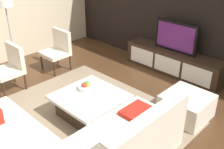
{
  "coord_description": "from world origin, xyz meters",
  "views": [
    {
      "loc": [
        2.68,
        -2.24,
        2.62
      ],
      "look_at": [
        -0.08,
        0.59,
        0.58
      ],
      "focal_mm": 42.62,
      "sensor_mm": 36.0,
      "label": 1
    }
  ],
  "objects_px": {
    "media_console": "(173,62)",
    "ottoman": "(186,106)",
    "accent_chair_far": "(58,48)",
    "floor_lamp": "(5,3)",
    "fruit_bowl": "(87,87)",
    "television": "(176,37)",
    "coffee_table": "(90,105)",
    "accent_chair_near": "(11,65)"
  },
  "relations": [
    {
      "from": "accent_chair_near",
      "to": "accent_chair_far",
      "type": "distance_m",
      "value": 1.15
    },
    {
      "from": "accent_chair_near",
      "to": "accent_chair_far",
      "type": "xyz_separation_m",
      "value": [
        -0.09,
        1.15,
        0.0
      ]
    },
    {
      "from": "television",
      "to": "coffee_table",
      "type": "xyz_separation_m",
      "value": [
        -0.1,
        -2.3,
        -0.61
      ]
    },
    {
      "from": "media_console",
      "to": "coffee_table",
      "type": "height_order",
      "value": "media_console"
    },
    {
      "from": "media_console",
      "to": "accent_chair_far",
      "type": "bearing_deg",
      "value": -140.86
    },
    {
      "from": "fruit_bowl",
      "to": "accent_chair_near",
      "type": "bearing_deg",
      "value": -161.39
    },
    {
      "from": "fruit_bowl",
      "to": "coffee_table",
      "type": "bearing_deg",
      "value": -28.4
    },
    {
      "from": "accent_chair_near",
      "to": "accent_chair_far",
      "type": "height_order",
      "value": "same"
    },
    {
      "from": "media_console",
      "to": "accent_chair_near",
      "type": "bearing_deg",
      "value": -124.14
    },
    {
      "from": "media_console",
      "to": "ottoman",
      "type": "relative_size",
      "value": 3.12
    },
    {
      "from": "accent_chair_far",
      "to": "floor_lamp",
      "type": "bearing_deg",
      "value": -134.69
    },
    {
      "from": "television",
      "to": "ottoman",
      "type": "relative_size",
      "value": 1.36
    },
    {
      "from": "coffee_table",
      "to": "ottoman",
      "type": "xyz_separation_m",
      "value": [
        1.15,
        1.07,
        -0.0
      ]
    },
    {
      "from": "accent_chair_near",
      "to": "ottoman",
      "type": "bearing_deg",
      "value": 22.83
    },
    {
      "from": "floor_lamp",
      "to": "accent_chair_far",
      "type": "xyz_separation_m",
      "value": [
        0.59,
        0.74,
        -0.98
      ]
    },
    {
      "from": "media_console",
      "to": "ottoman",
      "type": "xyz_separation_m",
      "value": [
        1.05,
        -1.23,
        -0.05
      ]
    },
    {
      "from": "floor_lamp",
      "to": "ottoman",
      "type": "height_order",
      "value": "floor_lamp"
    },
    {
      "from": "fruit_bowl",
      "to": "accent_chair_far",
      "type": "height_order",
      "value": "accent_chair_far"
    },
    {
      "from": "media_console",
      "to": "television",
      "type": "xyz_separation_m",
      "value": [
        0.0,
        0.0,
        0.57
      ]
    },
    {
      "from": "ottoman",
      "to": "television",
      "type": "bearing_deg",
      "value": 130.37
    },
    {
      "from": "media_console",
      "to": "accent_chair_near",
      "type": "relative_size",
      "value": 2.51
    },
    {
      "from": "television",
      "to": "accent_chair_near",
      "type": "bearing_deg",
      "value": -124.13
    },
    {
      "from": "television",
      "to": "floor_lamp",
      "type": "bearing_deg",
      "value": -137.54
    },
    {
      "from": "media_console",
      "to": "floor_lamp",
      "type": "relative_size",
      "value": 1.26
    },
    {
      "from": "television",
      "to": "ottoman",
      "type": "distance_m",
      "value": 1.73
    },
    {
      "from": "accent_chair_near",
      "to": "ottoman",
      "type": "relative_size",
      "value": 1.24
    },
    {
      "from": "coffee_table",
      "to": "ottoman",
      "type": "bearing_deg",
      "value": 42.91
    },
    {
      "from": "coffee_table",
      "to": "accent_chair_near",
      "type": "height_order",
      "value": "accent_chair_near"
    },
    {
      "from": "accent_chair_near",
      "to": "fruit_bowl",
      "type": "bearing_deg",
      "value": 14.13
    },
    {
      "from": "accent_chair_near",
      "to": "media_console",
      "type": "bearing_deg",
      "value": 51.38
    },
    {
      "from": "fruit_bowl",
      "to": "television",
      "type": "bearing_deg",
      "value": 82.68
    },
    {
      "from": "ottoman",
      "to": "fruit_bowl",
      "type": "height_order",
      "value": "fruit_bowl"
    },
    {
      "from": "coffee_table",
      "to": "fruit_bowl",
      "type": "distance_m",
      "value": 0.31
    },
    {
      "from": "floor_lamp",
      "to": "ottoman",
      "type": "distance_m",
      "value": 3.95
    },
    {
      "from": "accent_chair_near",
      "to": "floor_lamp",
      "type": "xyz_separation_m",
      "value": [
        -0.69,
        0.41,
        0.98
      ]
    },
    {
      "from": "coffee_table",
      "to": "accent_chair_far",
      "type": "height_order",
      "value": "accent_chair_far"
    },
    {
      "from": "coffee_table",
      "to": "ottoman",
      "type": "relative_size",
      "value": 1.44
    },
    {
      "from": "accent_chair_near",
      "to": "floor_lamp",
      "type": "height_order",
      "value": "floor_lamp"
    },
    {
      "from": "floor_lamp",
      "to": "coffee_table",
      "type": "bearing_deg",
      "value": 0.48
    },
    {
      "from": "media_console",
      "to": "accent_chair_far",
      "type": "xyz_separation_m",
      "value": [
        -1.94,
        -1.58,
        0.24
      ]
    },
    {
      "from": "coffee_table",
      "to": "fruit_bowl",
      "type": "height_order",
      "value": "fruit_bowl"
    },
    {
      "from": "coffee_table",
      "to": "accent_chair_far",
      "type": "xyz_separation_m",
      "value": [
        -1.84,
        0.72,
        0.29
      ]
    }
  ]
}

